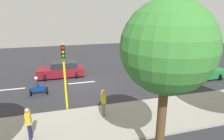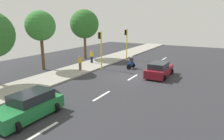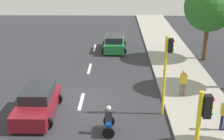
{
  "view_description": "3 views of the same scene",
  "coord_description": "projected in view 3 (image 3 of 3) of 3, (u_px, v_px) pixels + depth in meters",
  "views": [
    {
      "loc": [
        16.64,
        -1.65,
        6.41
      ],
      "look_at": [
        0.71,
        2.69,
        1.21
      ],
      "focal_mm": 30.93,
      "sensor_mm": 36.0,
      "label": 1
    },
    {
      "loc": [
        -7.9,
        18.47,
        5.69
      ],
      "look_at": [
        1.55,
        1.61,
        0.94
      ],
      "focal_mm": 32.35,
      "sensor_mm": 36.0,
      "label": 2
    },
    {
      "loc": [
        2.17,
        -17.2,
        8.32
      ],
      "look_at": [
        1.85,
        1.95,
        1.36
      ],
      "focal_mm": 49.81,
      "sensor_mm": 36.0,
      "label": 3
    }
  ],
  "objects": [
    {
      "name": "lane_stripe_far_south",
      "position": [
        95.0,
        48.0,
        30.31
      ],
      "size": [
        0.2,
        2.4,
        0.01
      ],
      "primitive_type": "cube",
      "color": "white",
      "rests_on": "ground"
    },
    {
      "name": "car_maroon",
      "position": [
        37.0,
        103.0,
        17.24
      ],
      "size": [
        2.29,
        4.45,
        1.52
      ],
      "color": "maroon",
      "rests_on": "ground"
    },
    {
      "name": "lane_stripe_mid",
      "position": [
        81.0,
        101.0,
        19.04
      ],
      "size": [
        0.2,
        2.4,
        0.01
      ],
      "primitive_type": "cube",
      "color": "white",
      "rests_on": "ground"
    },
    {
      "name": "street_tree_south",
      "position": [
        209.0,
        7.0,
        25.25
      ],
      "size": [
        4.07,
        4.07,
        6.57
      ],
      "color": "brown",
      "rests_on": "ground"
    },
    {
      "name": "traffic_light_corner",
      "position": [
        167.0,
        65.0,
        16.54
      ],
      "size": [
        0.49,
        0.24,
        4.5
      ],
      "color": "yellow",
      "rests_on": "ground"
    },
    {
      "name": "motorcycle",
      "position": [
        109.0,
        121.0,
        15.45
      ],
      "size": [
        0.6,
        1.3,
        1.53
      ],
      "color": "black",
      "rests_on": "ground"
    },
    {
      "name": "sidewalk",
      "position": [
        196.0,
        101.0,
        18.9
      ],
      "size": [
        4.0,
        60.0,
        0.15
      ],
      "primitive_type": "cube",
      "color": "#9E998E",
      "rests_on": "ground"
    },
    {
      "name": "ground_plane",
      "position": [
        81.0,
        102.0,
        19.05
      ],
      "size": [
        40.0,
        60.0,
        0.1
      ],
      "primitive_type": "cube",
      "color": "#2D2D33"
    },
    {
      "name": "lane_stripe_south",
      "position": [
        90.0,
        69.0,
        24.67
      ],
      "size": [
        0.2,
        2.4,
        0.01
      ],
      "primitive_type": "cube",
      "color": "white",
      "rests_on": "ground"
    },
    {
      "name": "traffic_light_midblock",
      "position": [
        200.0,
        137.0,
        9.92
      ],
      "size": [
        0.49,
        0.24,
        4.5
      ],
      "color": "yellow",
      "rests_on": "ground"
    },
    {
      "name": "pedestrian_by_tree",
      "position": [
        183.0,
        82.0,
        19.17
      ],
      "size": [
        0.4,
        0.24,
        1.69
      ],
      "color": "#72604C",
      "rests_on": "sidewalk"
    },
    {
      "name": "car_green",
      "position": [
        114.0,
        43.0,
        29.26
      ],
      "size": [
        2.28,
        4.23,
        1.52
      ],
      "color": "#1E7238",
      "rests_on": "ground"
    }
  ]
}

